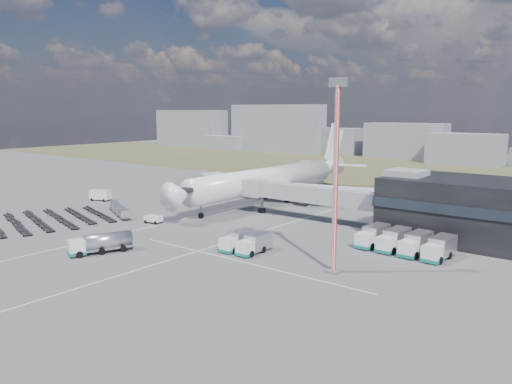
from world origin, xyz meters
The scene contains 16 objects.
ground centered at (0.00, 0.00, 0.00)m, with size 420.00×420.00×0.00m, color #565659.
grass_strip centered at (0.00, 110.00, 0.01)m, with size 420.00×90.00×0.01m, color #4B4A2D.
lane_markings centered at (9.77, 3.00, 0.01)m, with size 47.12×110.00×0.01m.
terminal centered at (47.77, 23.96, 5.25)m, with size 30.40×16.40×11.00m.
jet_bridge centered at (15.90, 20.42, 5.05)m, with size 30.30×3.80×7.05m.
airliner centered at (0.00, 32.38, 5.29)m, with size 51.59×64.53×17.62m.
skyline centered at (-19.74, 150.60, 9.08)m, with size 317.26×26.88×25.43m.
fuel_tanker centered at (5.31, -17.54, 1.48)m, with size 5.52×9.38×2.96m.
pushback_tug centered at (-4.00, 0.39, 0.72)m, with size 3.18×1.79×1.44m, color white.
utility_van centered at (-32.28, 8.38, 1.25)m, with size 4.77×2.16×2.51m, color white.
catering_truck centered at (9.21, 36.74, 1.47)m, with size 4.47×6.76×2.88m.
service_trucks_near centered at (21.67, -3.51, 1.41)m, with size 5.55×6.59×2.60m.
service_trucks_far centered at (40.57, 10.78, 1.57)m, with size 13.45×8.02×2.89m.
uld_row centered at (-15.17, 0.96, 1.07)m, with size 12.41×6.94×1.79m.
baggage_dollies centered at (-21.65, -11.13, 0.33)m, with size 25.08×25.39×0.66m.
floodlight_mast centered at (36.88, -3.94, 12.50)m, with size 2.35×1.93×24.94m.
Camera 1 is at (67.82, -59.53, 20.92)m, focal length 35.00 mm.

